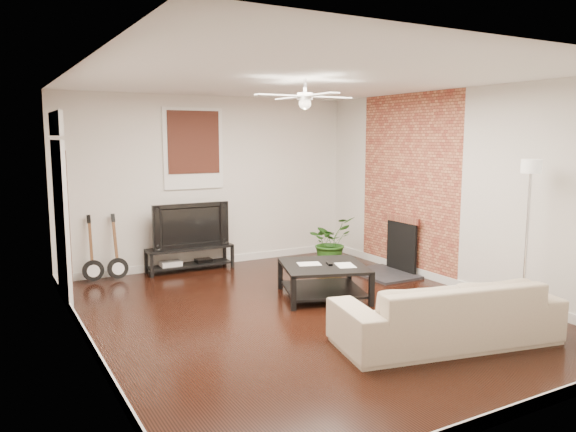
# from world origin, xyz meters

# --- Properties ---
(room) EXTENTS (5.01, 6.01, 2.81)m
(room) POSITION_xyz_m (0.00, 0.00, 1.40)
(room) COLOR black
(room) RESTS_ON ground
(brick_accent) EXTENTS (0.02, 2.20, 2.80)m
(brick_accent) POSITION_xyz_m (2.49, 1.00, 1.40)
(brick_accent) COLOR #974030
(brick_accent) RESTS_ON floor
(fireplace) EXTENTS (0.80, 1.10, 0.92)m
(fireplace) POSITION_xyz_m (2.20, 1.00, 0.46)
(fireplace) COLOR black
(fireplace) RESTS_ON floor
(window_back) EXTENTS (1.00, 0.06, 1.30)m
(window_back) POSITION_xyz_m (-0.30, 2.97, 1.95)
(window_back) COLOR #33140E
(window_back) RESTS_ON wall_back
(door_left) EXTENTS (0.08, 1.00, 2.50)m
(door_left) POSITION_xyz_m (-2.46, 1.90, 1.25)
(door_left) COLOR white
(door_left) RESTS_ON wall_left
(tv_stand) EXTENTS (1.38, 0.37, 0.39)m
(tv_stand) POSITION_xyz_m (-0.47, 2.78, 0.19)
(tv_stand) COLOR black
(tv_stand) RESTS_ON floor
(tv) EXTENTS (1.24, 0.16, 0.71)m
(tv) POSITION_xyz_m (-0.47, 2.80, 0.75)
(tv) COLOR black
(tv) RESTS_ON tv_stand
(coffee_table) EXTENTS (1.37, 1.37, 0.45)m
(coffee_table) POSITION_xyz_m (0.58, 0.46, 0.23)
(coffee_table) COLOR black
(coffee_table) RESTS_ON floor
(sofa) EXTENTS (2.46, 1.37, 0.68)m
(sofa) POSITION_xyz_m (0.78, -1.56, 0.34)
(sofa) COLOR tan
(sofa) RESTS_ON floor
(floor_lamp) EXTENTS (0.37, 0.37, 1.89)m
(floor_lamp) POSITION_xyz_m (2.13, -1.46, 0.95)
(floor_lamp) COLOR silver
(floor_lamp) RESTS_ON floor
(potted_plant) EXTENTS (0.89, 0.82, 0.82)m
(potted_plant) POSITION_xyz_m (1.69, 1.97, 0.41)
(potted_plant) COLOR #235518
(potted_plant) RESTS_ON floor
(guitar_left) EXTENTS (0.33, 0.24, 1.00)m
(guitar_left) POSITION_xyz_m (-1.98, 2.75, 0.50)
(guitar_left) COLOR black
(guitar_left) RESTS_ON floor
(guitar_right) EXTENTS (0.32, 0.23, 1.00)m
(guitar_right) POSITION_xyz_m (-1.63, 2.72, 0.50)
(guitar_right) COLOR black
(guitar_right) RESTS_ON floor
(ceiling_fan) EXTENTS (1.24, 1.24, 0.32)m
(ceiling_fan) POSITION_xyz_m (0.00, 0.00, 2.60)
(ceiling_fan) COLOR white
(ceiling_fan) RESTS_ON ceiling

